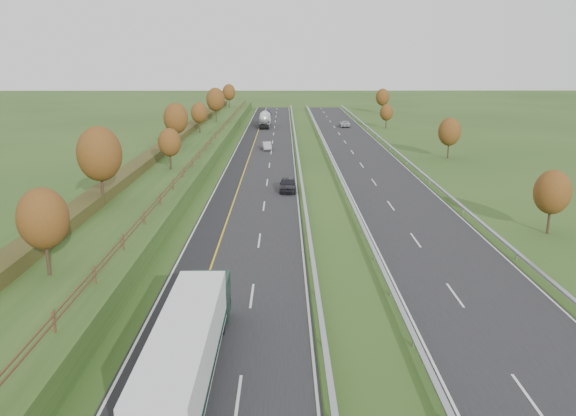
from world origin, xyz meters
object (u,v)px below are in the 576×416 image
(box_lorry, at_px, (189,346))
(car_oncoming, at_px, (345,124))
(car_small_far, at_px, (267,113))
(car_silver_mid, at_px, (267,146))
(car_dark_near, at_px, (288,184))
(road_tanker, at_px, (265,119))

(box_lorry, bearing_deg, car_oncoming, 80.03)
(car_small_far, bearing_deg, car_silver_mid, -82.33)
(car_silver_mid, distance_m, car_small_far, 60.83)
(car_dark_near, height_order, car_oncoming, car_dark_near)
(road_tanker, height_order, car_small_far, road_tanker)
(road_tanker, bearing_deg, car_small_far, 90.29)
(car_silver_mid, relative_size, car_oncoming, 0.84)
(road_tanker, height_order, car_silver_mid, road_tanker)
(road_tanker, relative_size, car_silver_mid, 2.73)
(car_small_far, relative_size, car_oncoming, 0.90)
(box_lorry, relative_size, car_silver_mid, 3.96)
(box_lorry, height_order, car_dark_near, box_lorry)
(box_lorry, distance_m, car_silver_mid, 73.99)
(car_small_far, bearing_deg, car_dark_near, -80.70)
(car_silver_mid, distance_m, car_oncoming, 37.80)
(road_tanker, relative_size, car_small_far, 2.56)
(box_lorry, relative_size, car_small_far, 3.71)
(car_dark_near, distance_m, car_small_far, 92.67)
(car_silver_mid, bearing_deg, road_tanker, 86.03)
(car_silver_mid, xyz_separation_m, car_oncoming, (17.31, 33.60, 0.00))
(car_dark_near, bearing_deg, car_oncoming, 79.46)
(road_tanker, xyz_separation_m, car_silver_mid, (1.49, -33.77, -1.14))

